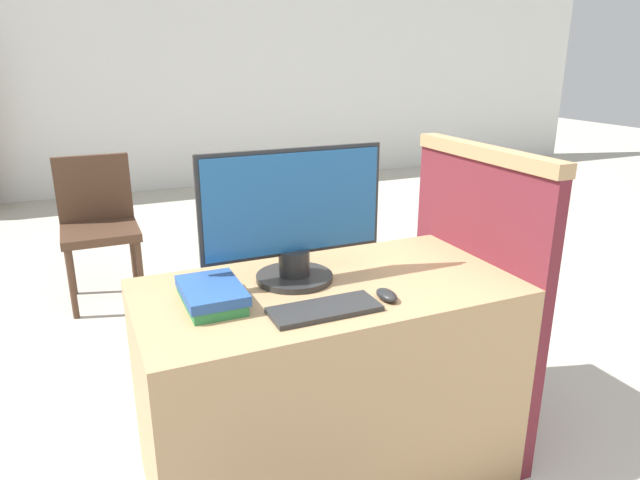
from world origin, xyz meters
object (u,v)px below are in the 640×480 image
object	(u,v)px
monitor	(293,219)
far_chair	(98,219)
mouse	(387,295)
book_stack	(211,294)
keyboard	(325,309)

from	to	relation	value
monitor	far_chair	xyz separation A→B (m)	(-0.54, 1.93, -0.45)
monitor	far_chair	distance (m)	2.06
monitor	mouse	world-z (taller)	monitor
book_stack	keyboard	bearing A→B (deg)	-33.16
monitor	mouse	size ratio (longest dim) A/B	6.55
book_stack	far_chair	distance (m)	2.04
mouse	monitor	bearing A→B (deg)	127.50
keyboard	far_chair	xyz separation A→B (m)	(-0.53, 2.20, -0.25)
book_stack	far_chair	size ratio (longest dim) A/B	0.32
keyboard	far_chair	world-z (taller)	far_chair
keyboard	far_chair	bearing A→B (deg)	103.53
book_stack	far_chair	world-z (taller)	far_chair
far_chair	monitor	bearing A→B (deg)	-85.71
monitor	keyboard	xyz separation A→B (m)	(-0.01, -0.27, -0.21)
keyboard	book_stack	size ratio (longest dim) A/B	1.18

